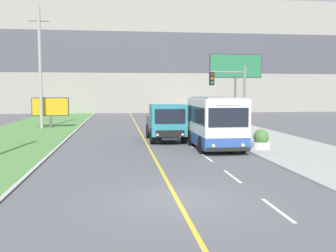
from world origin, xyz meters
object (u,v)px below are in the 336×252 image
object	(u,v)px
traffic_light_mast	(233,95)
planter_round_second	(237,132)
utility_pole_far	(40,68)
dump_truck	(167,123)
planter_round_near	(261,140)
city_bus	(216,123)
billboard_large	(236,69)
billboard_small	(50,107)

from	to	relation	value
traffic_light_mast	planter_round_second	xyz separation A→B (m)	(1.32, 3.36, -2.66)
traffic_light_mast	utility_pole_far	bearing A→B (deg)	134.58
dump_truck	planter_round_near	bearing A→B (deg)	-41.11
city_bus	planter_round_near	bearing A→B (deg)	-15.77
utility_pole_far	planter_round_near	xyz separation A→B (m)	(15.49, -15.54, -5.09)
planter_round_second	billboard_large	bearing A→B (deg)	73.67
traffic_light_mast	billboard_large	distance (m)	18.45
billboard_small	planter_round_near	bearing A→B (deg)	-48.02
planter_round_near	dump_truck	bearing A→B (deg)	138.89
dump_truck	planter_round_second	xyz separation A→B (m)	(5.03, 0.14, -0.72)
billboard_large	planter_round_second	xyz separation A→B (m)	(-4.12, -14.07, -5.28)
billboard_small	planter_round_near	xyz separation A→B (m)	(14.83, -16.48, -1.37)
dump_truck	planter_round_second	world-z (taller)	dump_truck
dump_truck	traffic_light_mast	size ratio (longest dim) A/B	1.20
city_bus	dump_truck	bearing A→B (deg)	124.21
billboard_small	billboard_large	bearing A→B (deg)	6.55
billboard_large	planter_round_second	size ratio (longest dim) A/B	6.39
city_bus	planter_round_second	size ratio (longest dim) A/B	4.77
dump_truck	traffic_light_mast	bearing A→B (deg)	-40.95
city_bus	billboard_large	size ratio (longest dim) A/B	0.75
dump_truck	utility_pole_far	distance (m)	15.82
utility_pole_far	dump_truck	bearing A→B (deg)	-46.86
city_bus	billboard_small	distance (m)	19.97
billboard_small	planter_round_near	size ratio (longest dim) A/B	3.01
city_bus	traffic_light_mast	bearing A→B (deg)	22.82
billboard_small	planter_round_near	world-z (taller)	billboard_small
billboard_large	utility_pole_far	bearing A→B (deg)	-170.95
billboard_large	planter_round_second	bearing A→B (deg)	-106.33
billboard_large	planter_round_near	distance (m)	19.81
dump_truck	utility_pole_far	xyz separation A→B (m)	(-10.40, 11.09, 4.37)
city_bus	billboard_small	size ratio (longest dim) A/B	1.60
utility_pole_far	city_bus	bearing A→B (deg)	-48.90
traffic_light_mast	billboard_small	world-z (taller)	traffic_light_mast
city_bus	billboard_large	bearing A→B (deg)	69.73
billboard_small	planter_round_second	world-z (taller)	billboard_small
city_bus	utility_pole_far	distance (m)	20.08
billboard_large	billboard_small	size ratio (longest dim) A/B	2.14
billboard_small	city_bus	bearing A→B (deg)	-52.11
city_bus	dump_truck	world-z (taller)	city_bus
dump_truck	traffic_light_mast	distance (m)	5.29
city_bus	billboard_large	xyz separation A→B (m)	(6.62, 17.93, 4.27)
planter_round_second	utility_pole_far	bearing A→B (deg)	144.62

